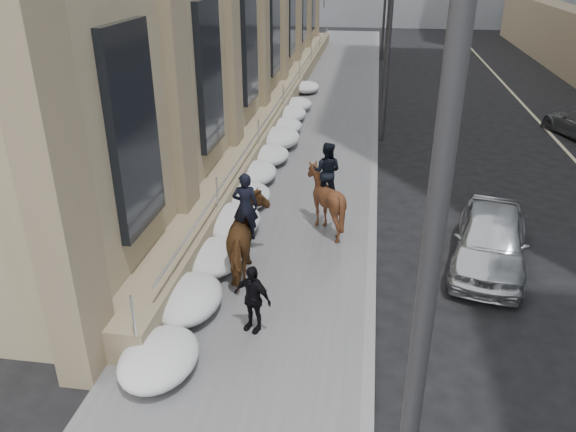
# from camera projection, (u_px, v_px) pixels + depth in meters

# --- Properties ---
(ground) EXTENTS (140.00, 140.00, 0.00)m
(ground) POSITION_uv_depth(u_px,v_px,m) (252.00, 321.00, 12.58)
(ground) COLOR black
(ground) RESTS_ON ground
(sidewalk) EXTENTS (5.00, 80.00, 0.12)m
(sidewalk) POSITION_uv_depth(u_px,v_px,m) (305.00, 166.00, 21.50)
(sidewalk) COLOR #535356
(sidewalk) RESTS_ON ground
(curb) EXTENTS (0.24, 80.00, 0.12)m
(curb) POSITION_uv_depth(u_px,v_px,m) (374.00, 169.00, 21.15)
(curb) COLOR slate
(curb) RESTS_ON ground
(streetlight_near) EXTENTS (1.71, 0.24, 8.00)m
(streetlight_near) POSITION_uv_depth(u_px,v_px,m) (404.00, 323.00, 4.89)
(streetlight_near) COLOR #2D2D30
(streetlight_near) RESTS_ON ground
(streetlight_mid) EXTENTS (1.71, 0.24, 8.00)m
(streetlight_mid) POSITION_uv_depth(u_px,v_px,m) (385.00, 31.00, 22.77)
(streetlight_mid) COLOR #2D2D30
(streetlight_mid) RESTS_ON ground
(traffic_signal) EXTENTS (4.10, 0.22, 6.00)m
(traffic_signal) POSITION_uv_depth(u_px,v_px,m) (371.00, 23.00, 30.26)
(traffic_signal) COLOR #2D2D30
(traffic_signal) RESTS_ON ground
(snow_bank) EXTENTS (1.70, 18.10, 0.76)m
(snow_bank) POSITION_uv_depth(u_px,v_px,m) (259.00, 171.00, 19.82)
(snow_bank) COLOR silver
(snow_bank) RESTS_ON sidewalk
(mounted_horse_left) EXTENTS (1.38, 2.41, 2.63)m
(mounted_horse_left) POSITION_uv_depth(u_px,v_px,m) (249.00, 236.00, 13.83)
(mounted_horse_left) COLOR #472C15
(mounted_horse_left) RESTS_ON sidewalk
(mounted_horse_right) EXTENTS (1.73, 1.89, 2.59)m
(mounted_horse_right) POSITION_uv_depth(u_px,v_px,m) (325.00, 195.00, 16.08)
(mounted_horse_right) COLOR #432413
(mounted_horse_right) RESTS_ON sidewalk
(pedestrian) EXTENTS (0.98, 0.70, 1.55)m
(pedestrian) POSITION_uv_depth(u_px,v_px,m) (252.00, 298.00, 11.82)
(pedestrian) COLOR black
(pedestrian) RESTS_ON sidewalk
(car_silver) EXTENTS (2.69, 4.74, 1.52)m
(car_silver) POSITION_uv_depth(u_px,v_px,m) (491.00, 240.00, 14.50)
(car_silver) COLOR #B2B6BA
(car_silver) RESTS_ON ground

